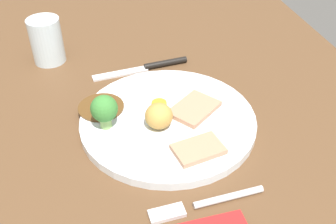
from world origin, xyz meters
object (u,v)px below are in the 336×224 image
roast_potato_left (159,116)px  dinner_plate (168,120)px  fork (204,204)px  knife (149,67)px  meat_slice_under (194,108)px  broccoli_floret (104,110)px  meat_slice_main (198,149)px  water_glass (47,41)px  carrot_coin_front (159,103)px

roast_potato_left → dinner_plate: bearing=-45.0°
dinner_plate → fork: (-16.72, -0.78, -0.31)cm
fork → knife: size_ratio=0.83×
meat_slice_under → broccoli_floret: bearing=93.3°
dinner_plate → meat_slice_main: (-8.45, -2.44, 1.10)cm
meat_slice_under → water_glass: 32.82cm
fork → knife: bearing=-93.2°
dinner_plate → fork: size_ratio=1.80×
meat_slice_main → knife: bearing=5.1°
broccoli_floret → fork: 20.06cm
meat_slice_under → carrot_coin_front: size_ratio=3.13×
meat_slice_main → water_glass: size_ratio=0.79×
meat_slice_main → knife: 25.42cm
carrot_coin_front → dinner_plate: bearing=-169.0°
fork → water_glass: 45.37cm
roast_potato_left → fork: 15.42cm
meat_slice_under → carrot_coin_front: bearing=61.4°
carrot_coin_front → fork: (-20.22, -1.46, -1.22)cm
carrot_coin_front → water_glass: (20.76, 17.58, 2.76)cm
roast_potato_left → knife: (18.65, -1.99, -2.90)cm
meat_slice_under → water_glass: size_ratio=0.89×
dinner_plate → roast_potato_left: 3.69cm
broccoli_floret → dinner_plate: bearing=-89.3°
carrot_coin_front → water_glass: bearing=40.2°
roast_potato_left → water_glass: 30.84cm
broccoli_floret → knife: (16.95, -9.82, -4.18)cm
roast_potato_left → fork: size_ratio=0.27×
carrot_coin_front → meat_slice_main: bearing=-165.4°
water_glass → broccoli_floret: bearing=-160.5°
dinner_plate → water_glass: bearing=37.0°
dinner_plate → knife: (16.83, -0.18, -0.25)cm
fork → meat_slice_main: bearing=-105.6°
meat_slice_main → meat_slice_under: size_ratio=0.89×
fork → water_glass: size_ratio=1.75×
carrot_coin_front → broccoli_floret: broccoli_floret is taller
meat_slice_main → carrot_coin_front: 12.35cm
roast_potato_left → knife: size_ratio=0.23×
meat_slice_under → dinner_plate: bearing=99.0°
carrot_coin_front → fork: 20.31cm
fork → dinner_plate: bearing=-91.6°
meat_slice_main → roast_potato_left: size_ratio=1.65×
broccoli_floret → knife: 20.03cm
meat_slice_under → roast_potato_left: 6.93cm
dinner_plate → knife: 16.84cm
fork → knife: (33.56, 0.60, 0.06)cm
roast_potato_left → meat_slice_main: bearing=-147.3°
fork → meat_slice_under: bearing=-106.1°
carrot_coin_front → broccoli_floret: (-3.61, 8.96, 3.01)cm
meat_slice_under → fork: (-17.43, 3.67, -1.41)cm
dinner_plate → meat_slice_under: bearing=-81.0°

